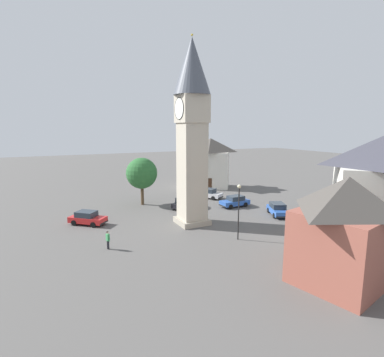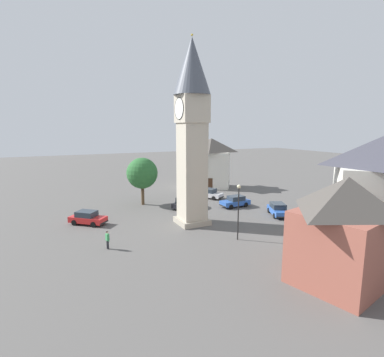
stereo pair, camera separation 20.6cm
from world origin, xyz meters
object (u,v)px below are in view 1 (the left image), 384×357
at_px(car_blue_kerb, 87,218).
at_px(car_black_far, 235,201).
at_px(tree, 142,173).
at_px(clock_tower, 192,117).
at_px(pedestrian, 108,238).
at_px(car_white_side, 209,193).
at_px(building_terrace_right, 210,163).
at_px(car_red_corner, 185,203).
at_px(building_corner_back, 345,229).
at_px(car_silver_kerb, 278,209).
at_px(lamp_post, 239,204).

relative_size(car_blue_kerb, car_black_far, 1.01).
bearing_deg(tree, clock_tower, 13.55).
bearing_deg(pedestrian, car_black_far, 111.65).
relative_size(car_white_side, building_terrace_right, 0.49).
height_order(car_red_corner, building_corner_back, building_corner_back).
bearing_deg(car_silver_kerb, car_red_corner, -132.14).
xyz_separation_m(tree, building_terrace_right, (-6.93, 14.96, 0.07)).
height_order(car_silver_kerb, building_corner_back, building_corner_back).
height_order(car_blue_kerb, car_black_far, same).
xyz_separation_m(car_red_corner, building_terrace_right, (-11.29, 10.34, 3.80)).
height_order(car_red_corner, pedestrian, pedestrian).
bearing_deg(car_red_corner, building_terrace_right, 137.51).
xyz_separation_m(clock_tower, building_corner_back, (16.40, 3.85, -8.06)).
relative_size(car_black_far, building_corner_back, 0.52).
bearing_deg(building_corner_back, clock_tower, -166.79).
relative_size(car_white_side, car_black_far, 1.06).
distance_m(car_white_side, lamp_post, 17.87).
height_order(car_red_corner, tree, tree).
bearing_deg(car_white_side, building_terrace_right, 149.11).
relative_size(car_white_side, building_corner_back, 0.55).
distance_m(clock_tower, car_red_corner, 13.01).
xyz_separation_m(car_silver_kerb, car_red_corner, (-8.16, -9.02, 0.00)).
bearing_deg(building_corner_back, pedestrian, -133.20).
distance_m(tree, building_terrace_right, 16.49).
bearing_deg(car_blue_kerb, pedestrian, 5.21).
xyz_separation_m(tree, lamp_post, (17.26, 4.41, -0.88)).
distance_m(car_white_side, building_terrace_right, 9.63).
height_order(car_black_far, lamp_post, lamp_post).
relative_size(pedestrian, lamp_post, 0.31).
height_order(car_black_far, building_terrace_right, building_terrace_right).
bearing_deg(car_blue_kerb, car_white_side, 105.81).
relative_size(clock_tower, car_blue_kerb, 4.85).
height_order(car_white_side, lamp_post, lamp_post).
bearing_deg(clock_tower, car_silver_kerb, 80.92).
relative_size(car_blue_kerb, car_red_corner, 0.95).
relative_size(clock_tower, tree, 3.04).
xyz_separation_m(car_black_far, lamp_post, (10.54, -6.77, 2.85)).
relative_size(car_red_corner, building_corner_back, 0.55).
distance_m(car_blue_kerb, lamp_post, 17.18).
xyz_separation_m(car_blue_kerb, pedestrian, (8.17, 0.75, 0.25)).
bearing_deg(car_silver_kerb, car_white_side, -164.77).
relative_size(car_blue_kerb, building_corner_back, 0.52).
distance_m(pedestrian, lamp_post, 12.54).
bearing_deg(building_terrace_right, tree, -65.15).
height_order(pedestrian, building_corner_back, building_corner_back).
relative_size(car_black_far, lamp_post, 0.76).
height_order(pedestrian, lamp_post, lamp_post).
bearing_deg(building_terrace_right, car_white_side, -30.89).
height_order(car_blue_kerb, building_terrace_right, building_terrace_right).
bearing_deg(car_white_side, car_black_far, 7.20).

